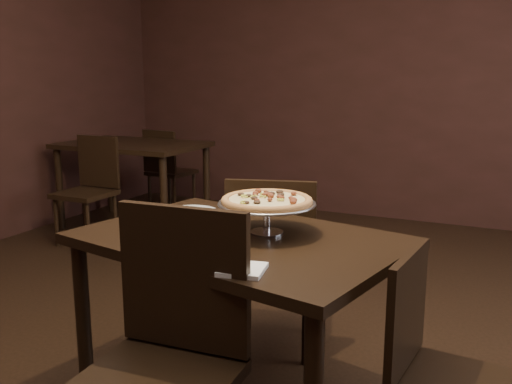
% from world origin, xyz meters
% --- Properties ---
extents(room, '(6.04, 7.04, 2.84)m').
position_xyz_m(room, '(0.06, 0.03, 1.40)').
color(room, black).
rests_on(room, ground).
extents(dining_table, '(1.40, 1.07, 0.78)m').
position_xyz_m(dining_table, '(0.04, -0.11, 0.68)').
color(dining_table, black).
rests_on(dining_table, ground).
extents(background_table, '(1.27, 0.84, 0.79)m').
position_xyz_m(background_table, '(-2.20, 2.18, 0.69)').
color(background_table, black).
rests_on(background_table, ground).
extents(pizza_stand, '(0.40, 0.40, 0.16)m').
position_xyz_m(pizza_stand, '(0.12, -0.03, 0.92)').
color(pizza_stand, silver).
rests_on(pizza_stand, dining_table).
extents(parmesan_shaker, '(0.06, 0.06, 0.11)m').
position_xyz_m(parmesan_shaker, '(-0.28, -0.22, 0.84)').
color(parmesan_shaker, beige).
rests_on(parmesan_shaker, dining_table).
extents(pepper_flake_shaker, '(0.06, 0.06, 0.10)m').
position_xyz_m(pepper_flake_shaker, '(-0.06, -0.20, 0.83)').
color(pepper_flake_shaker, maroon).
rests_on(pepper_flake_shaker, dining_table).
extents(packet_caddy, '(0.10, 0.10, 0.08)m').
position_xyz_m(packet_caddy, '(-0.18, -0.19, 0.82)').
color(packet_caddy, black).
rests_on(packet_caddy, dining_table).
extents(napkin_stack, '(0.17, 0.17, 0.02)m').
position_xyz_m(napkin_stack, '(0.23, -0.48, 0.79)').
color(napkin_stack, white).
rests_on(napkin_stack, dining_table).
extents(plate_left, '(0.25, 0.25, 0.01)m').
position_xyz_m(plate_left, '(-0.33, 0.13, 0.79)').
color(plate_left, white).
rests_on(plate_left, dining_table).
extents(plate_near, '(0.27, 0.27, 0.01)m').
position_xyz_m(plate_near, '(-0.02, -0.38, 0.79)').
color(plate_near, white).
rests_on(plate_near, dining_table).
extents(serving_spatula, '(0.13, 0.13, 0.02)m').
position_xyz_m(serving_spatula, '(0.13, -0.13, 0.91)').
color(serving_spatula, silver).
rests_on(serving_spatula, pizza_stand).
extents(chair_far, '(0.53, 0.53, 0.93)m').
position_xyz_m(chair_far, '(-0.05, 0.45, 0.51)').
color(chair_far, black).
rests_on(chair_far, ground).
extents(chair_near, '(0.49, 0.49, 1.00)m').
position_xyz_m(chair_near, '(0.06, -0.68, 0.55)').
color(chair_near, black).
rests_on(chair_near, ground).
extents(chair_side, '(0.43, 0.43, 0.84)m').
position_xyz_m(chair_side, '(0.84, -0.23, 0.46)').
color(chair_side, black).
rests_on(chair_side, ground).
extents(bg_chair_far, '(0.44, 0.44, 0.86)m').
position_xyz_m(bg_chair_far, '(-2.22, 2.77, 0.47)').
color(bg_chair_far, black).
rests_on(bg_chair_far, ground).
extents(bg_chair_near, '(0.42, 0.42, 0.90)m').
position_xyz_m(bg_chair_near, '(-2.24, 1.62, 0.49)').
color(bg_chair_near, black).
rests_on(bg_chair_near, ground).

